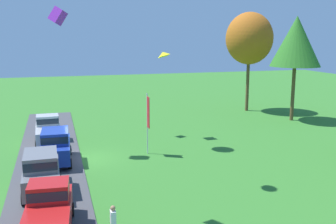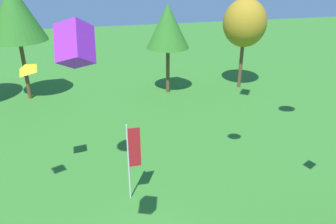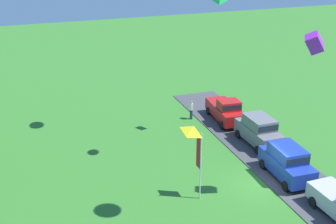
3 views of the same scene
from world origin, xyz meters
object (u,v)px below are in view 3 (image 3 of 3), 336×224
at_px(car_pickup_by_flagpole, 226,110).
at_px(kite_box_high_right, 314,43).
at_px(person_beside_suv, 191,110).
at_px(car_suv_far_end, 287,161).
at_px(car_suv_near_entrance, 259,130).
at_px(kite_diamond_trailing_tail, 194,130).
at_px(flag_banner, 199,156).

relative_size(car_pickup_by_flagpole, kite_box_high_right, 4.99).
xyz_separation_m(person_beside_suv, kite_box_high_right, (-13.99, -1.58, 9.11)).
height_order(car_suv_far_end, car_suv_near_entrance, same).
bearing_deg(car_suv_far_end, car_suv_near_entrance, -8.79).
bearing_deg(car_suv_far_end, person_beside_suv, 10.66).
relative_size(car_suv_far_end, car_suv_near_entrance, 1.01).
distance_m(car_suv_near_entrance, car_pickup_by_flagpole, 5.00).
bearing_deg(kite_box_high_right, kite_diamond_trailing_tail, 108.38).
bearing_deg(kite_box_high_right, car_pickup_by_flagpole, -4.72).
distance_m(car_suv_near_entrance, kite_box_high_right, 11.52).
height_order(car_pickup_by_flagpole, kite_box_high_right, kite_box_high_right).
height_order(car_suv_far_end, flag_banner, flag_banner).
distance_m(person_beside_suv, kite_diamond_trailing_tail, 19.14).
relative_size(car_suv_far_end, car_pickup_by_flagpole, 0.91).
bearing_deg(kite_diamond_trailing_tail, kite_box_high_right, -71.62).
xyz_separation_m(car_pickup_by_flagpole, kite_diamond_trailing_tail, (-15.20, 9.40, 5.99)).
distance_m(car_pickup_by_flagpole, kite_diamond_trailing_tail, 18.85).
bearing_deg(car_pickup_by_flagpole, car_suv_near_entrance, -175.33).
bearing_deg(car_suv_near_entrance, kite_box_high_right, 169.10).
distance_m(car_suv_far_end, flag_banner, 6.74).
bearing_deg(car_suv_near_entrance, kite_diamond_trailing_tail, 136.17).
distance_m(car_suv_near_entrance, flag_banner, 9.24).
relative_size(car_suv_near_entrance, person_beside_suv, 2.70).
height_order(flag_banner, kite_box_high_right, kite_box_high_right).
bearing_deg(car_pickup_by_flagpole, flag_banner, 146.19).
relative_size(car_suv_near_entrance, flag_banner, 1.02).
distance_m(car_pickup_by_flagpole, kite_box_high_right, 15.30).
bearing_deg(car_suv_far_end, car_pickup_by_flagpole, -2.22).
bearing_deg(car_suv_near_entrance, car_suv_far_end, 171.21).
bearing_deg(car_suv_near_entrance, car_pickup_by_flagpole, 4.67).
relative_size(car_pickup_by_flagpole, person_beside_suv, 3.00).
xyz_separation_m(flag_banner, kite_diamond_trailing_tail, (-4.84, 2.46, 4.22)).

